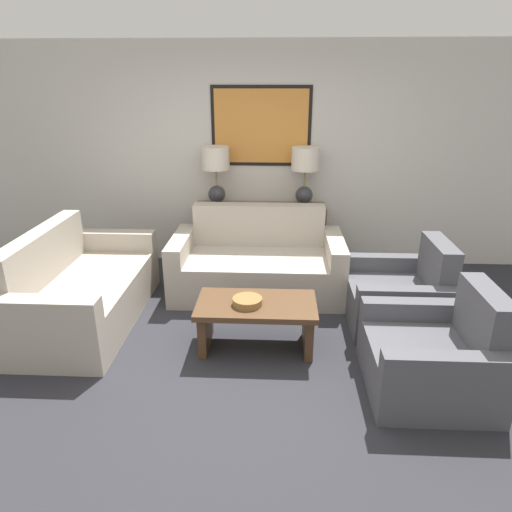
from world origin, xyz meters
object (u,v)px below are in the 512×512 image
(console_table, at_px, (260,236))
(couch_by_side, at_px, (81,292))
(table_lamp_left, at_px, (216,168))
(couch_by_back_wall, at_px, (257,266))
(coffee_table, at_px, (256,315))
(armchair_near_camera, at_px, (434,357))
(decorative_bowl, at_px, (247,301))
(table_lamp_right, at_px, (305,169))
(armchair_near_back_wall, at_px, (400,297))

(console_table, relative_size, couch_by_side, 0.86)
(table_lamp_left, height_order, couch_by_back_wall, table_lamp_left)
(couch_by_side, bearing_deg, coffee_table, -13.45)
(console_table, distance_m, coffee_table, 1.87)
(table_lamp_left, relative_size, couch_by_back_wall, 0.38)
(couch_by_back_wall, distance_m, couch_by_side, 1.83)
(table_lamp_left, bearing_deg, armchair_near_camera, -50.91)
(table_lamp_left, bearing_deg, decorative_bowl, -75.51)
(coffee_table, distance_m, armchair_near_camera, 1.45)
(table_lamp_left, xyz_separation_m, armchair_near_camera, (1.93, -2.37, -0.97))
(table_lamp_left, bearing_deg, couch_by_back_wall, -53.62)
(couch_by_side, bearing_deg, couch_by_back_wall, 23.93)
(table_lamp_right, bearing_deg, table_lamp_left, 180.00)
(table_lamp_left, distance_m, armchair_near_camera, 3.21)
(couch_by_side, relative_size, armchair_near_camera, 2.00)
(console_table, bearing_deg, armchair_near_camera, -59.40)
(coffee_table, distance_m, armchair_near_back_wall, 1.45)
(console_table, xyz_separation_m, decorative_bowl, (-0.03, -1.91, 0.07))
(console_table, height_order, armchair_near_camera, armchair_near_camera)
(couch_by_back_wall, xyz_separation_m, armchair_near_camera, (1.40, -1.66, -0.03))
(couch_by_side, xyz_separation_m, decorative_bowl, (1.64, -0.45, 0.17))
(coffee_table, height_order, armchair_near_back_wall, armchair_near_back_wall)
(table_lamp_right, bearing_deg, console_table, 180.00)
(armchair_near_back_wall, bearing_deg, table_lamp_left, 144.90)
(armchair_near_camera, bearing_deg, couch_by_side, 163.36)
(couch_by_back_wall, distance_m, coffee_table, 1.15)
(table_lamp_right, xyz_separation_m, decorative_bowl, (-0.55, -1.91, -0.78))
(console_table, distance_m, couch_by_back_wall, 0.72)
(decorative_bowl, relative_size, armchair_near_back_wall, 0.27)
(console_table, distance_m, couch_by_side, 2.22)
(couch_by_back_wall, distance_m, armchair_near_camera, 2.18)
(couch_by_back_wall, bearing_deg, decorative_bowl, -91.50)
(armchair_near_back_wall, distance_m, armchair_near_camera, 1.02)
(armchair_near_back_wall, xyz_separation_m, armchair_near_camera, (0.00, -1.02, 0.00))
(table_lamp_right, height_order, couch_by_side, table_lamp_right)
(table_lamp_right, relative_size, couch_by_side, 0.38)
(table_lamp_right, height_order, couch_by_back_wall, table_lamp_right)
(couch_by_back_wall, relative_size, coffee_table, 1.79)
(couch_by_back_wall, bearing_deg, armchair_near_back_wall, -24.64)
(table_lamp_left, relative_size, armchair_near_back_wall, 0.75)
(decorative_bowl, xyz_separation_m, armchair_near_back_wall, (1.43, 0.55, -0.20))
(decorative_bowl, bearing_deg, couch_by_side, 164.60)
(armchair_near_camera, bearing_deg, couch_by_back_wall, 130.18)
(armchair_near_camera, bearing_deg, table_lamp_right, 110.34)
(couch_by_side, distance_m, coffee_table, 1.76)
(table_lamp_right, height_order, armchair_near_camera, table_lamp_right)
(console_table, distance_m, table_lamp_right, 0.99)
(table_lamp_left, bearing_deg, table_lamp_right, 0.00)
(decorative_bowl, bearing_deg, table_lamp_left, 104.49)
(couch_by_side, height_order, decorative_bowl, couch_by_side)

